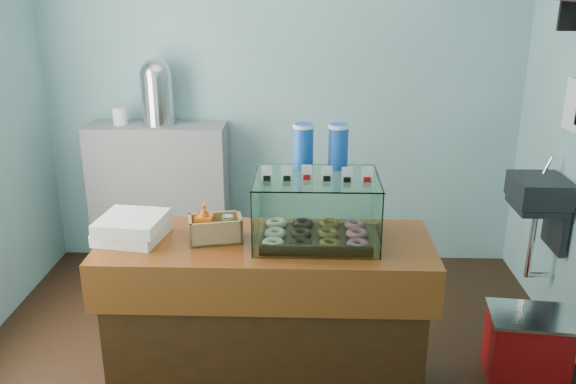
{
  "coord_description": "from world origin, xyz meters",
  "views": [
    {
      "loc": [
        0.2,
        -2.93,
        2.09
      ],
      "look_at": [
        0.1,
        -0.15,
        1.11
      ],
      "focal_mm": 38.0,
      "sensor_mm": 36.0,
      "label": 1
    }
  ],
  "objects_px": {
    "coffee_urn": "(157,90)",
    "red_cooler": "(527,345)",
    "display_case": "(317,203)",
    "counter": "(267,321)"
  },
  "relations": [
    {
      "from": "display_case",
      "to": "coffee_urn",
      "type": "relative_size",
      "value": 1.24
    },
    {
      "from": "counter",
      "to": "display_case",
      "type": "distance_m",
      "value": 0.67
    },
    {
      "from": "red_cooler",
      "to": "display_case",
      "type": "bearing_deg",
      "value": -164.18
    },
    {
      "from": "display_case",
      "to": "red_cooler",
      "type": "relative_size",
      "value": 1.26
    },
    {
      "from": "coffee_urn",
      "to": "red_cooler",
      "type": "height_order",
      "value": "coffee_urn"
    },
    {
      "from": "counter",
      "to": "coffee_urn",
      "type": "xyz_separation_m",
      "value": [
        -0.88,
        1.59,
        0.89
      ]
    },
    {
      "from": "counter",
      "to": "display_case",
      "type": "bearing_deg",
      "value": 12.14
    },
    {
      "from": "coffee_urn",
      "to": "red_cooler",
      "type": "relative_size",
      "value": 1.02
    },
    {
      "from": "counter",
      "to": "red_cooler",
      "type": "xyz_separation_m",
      "value": [
        1.41,
        0.25,
        -0.27
      ]
    },
    {
      "from": "coffee_urn",
      "to": "display_case",
      "type": "bearing_deg",
      "value": -53.95
    }
  ]
}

